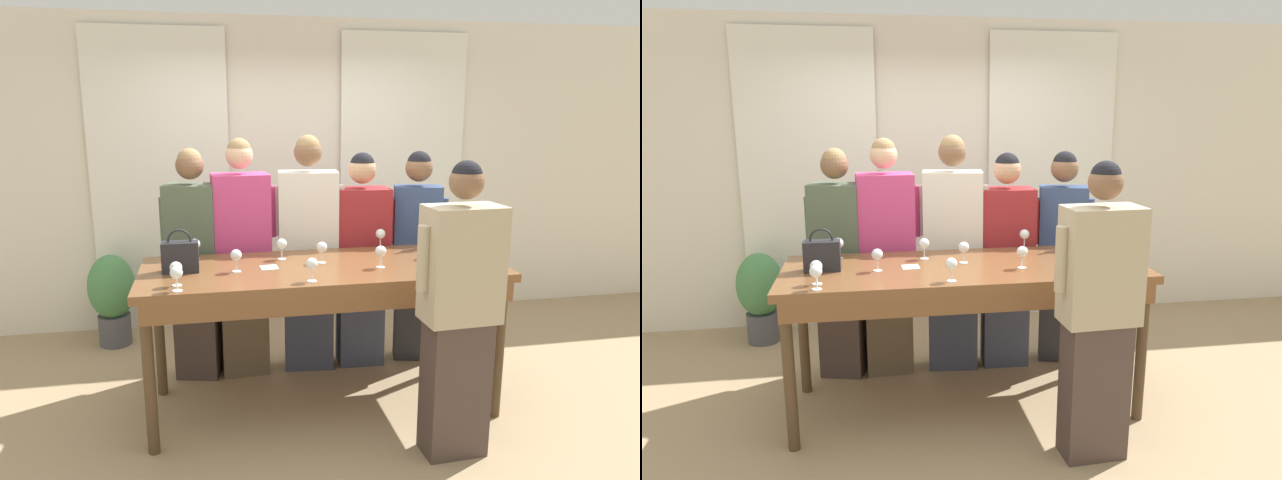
{
  "view_description": "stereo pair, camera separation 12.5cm",
  "coord_description": "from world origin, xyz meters",
  "views": [
    {
      "loc": [
        -0.71,
        -3.53,
        1.99
      ],
      "look_at": [
        0.0,
        0.09,
        1.15
      ],
      "focal_mm": 32.0,
      "sensor_mm": 36.0,
      "label": 1
    },
    {
      "loc": [
        -0.59,
        -3.55,
        1.99
      ],
      "look_at": [
        0.0,
        0.09,
        1.15
      ],
      "focal_mm": 32.0,
      "sensor_mm": 36.0,
      "label": 2
    }
  ],
  "objects": [
    {
      "name": "wine_bottle",
      "position": [
        0.83,
        0.32,
        1.11
      ],
      "size": [
        0.09,
        0.09,
        0.31
      ],
      "color": "black",
      "rests_on": "tasting_bar"
    },
    {
      "name": "guest_cream_sweater",
      "position": [
        0.01,
        0.62,
        0.93
      ],
      "size": [
        0.56,
        0.3,
        1.81
      ],
      "color": "#383D51",
      "rests_on": "ground_plane"
    },
    {
      "name": "tasting_bar",
      "position": [
        0.0,
        -0.03,
        0.9
      ],
      "size": [
        2.34,
        0.88,
        1.0
      ],
      "color": "brown",
      "rests_on": "ground_plane"
    },
    {
      "name": "host_pouring",
      "position": [
        0.65,
        -0.69,
        0.87
      ],
      "size": [
        0.54,
        0.27,
        1.73
      ],
      "color": "#473833",
      "rests_on": "ground_plane"
    },
    {
      "name": "wine_glass_center_right",
      "position": [
        -0.82,
        0.31,
        1.1
      ],
      "size": [
        0.07,
        0.07,
        0.14
      ],
      "color": "white",
      "rests_on": "tasting_bar"
    },
    {
      "name": "handbag",
      "position": [
        -0.9,
        0.02,
        1.1
      ],
      "size": [
        0.23,
        0.11,
        0.27
      ],
      "color": "#232328",
      "rests_on": "tasting_bar"
    },
    {
      "name": "guest_striped_shirt",
      "position": [
        0.43,
        0.62,
        0.86
      ],
      "size": [
        0.53,
        0.29,
        1.68
      ],
      "color": "#383D51",
      "rests_on": "ground_plane"
    },
    {
      "name": "wine_glass_center_left",
      "position": [
        0.51,
        0.39,
        1.1
      ],
      "size": [
        0.07,
        0.07,
        0.14
      ],
      "color": "white",
      "rests_on": "tasting_bar"
    },
    {
      "name": "wine_glass_by_handbag",
      "position": [
        0.76,
        -0.1,
        1.1
      ],
      "size": [
        0.07,
        0.07,
        0.14
      ],
      "color": "white",
      "rests_on": "tasting_bar"
    },
    {
      "name": "wine_glass_near_host",
      "position": [
        -0.56,
        -0.04,
        1.1
      ],
      "size": [
        0.07,
        0.07,
        0.14
      ],
      "color": "white",
      "rests_on": "tasting_bar"
    },
    {
      "name": "wine_glass_center_mid",
      "position": [
        0.93,
        -0.07,
        1.1
      ],
      "size": [
        0.07,
        0.07,
        0.14
      ],
      "color": "white",
      "rests_on": "tasting_bar"
    },
    {
      "name": "wine_glass_front_mid",
      "position": [
        0.01,
        0.06,
        1.1
      ],
      "size": [
        0.07,
        0.07,
        0.14
      ],
      "color": "white",
      "rests_on": "tasting_bar"
    },
    {
      "name": "wine_glass_back_right",
      "position": [
        -0.24,
        0.2,
        1.1
      ],
      "size": [
        0.07,
        0.07,
        0.14
      ],
      "color": "white",
      "rests_on": "tasting_bar"
    },
    {
      "name": "guest_navy_coat",
      "position": [
        0.88,
        0.62,
        0.89
      ],
      "size": [
        0.48,
        0.29,
        1.68
      ],
      "color": "#28282D",
      "rests_on": "ground_plane"
    },
    {
      "name": "guest_olive_jacket",
      "position": [
        -0.84,
        0.62,
        0.89
      ],
      "size": [
        0.48,
        0.33,
        1.73
      ],
      "color": "#473833",
      "rests_on": "ground_plane"
    },
    {
      "name": "ground_plane",
      "position": [
        0.0,
        0.0,
        0.0
      ],
      "size": [
        18.0,
        18.0,
        0.0
      ],
      "primitive_type": "plane",
      "color": "tan"
    },
    {
      "name": "wine_glass_back_left",
      "position": [
        -0.13,
        -0.34,
        1.1
      ],
      "size": [
        0.07,
        0.07,
        0.14
      ],
      "color": "white",
      "rests_on": "tasting_bar"
    },
    {
      "name": "wine_glass_front_right",
      "position": [
        -0.92,
        -0.27,
        1.1
      ],
      "size": [
        0.07,
        0.07,
        0.14
      ],
      "color": "white",
      "rests_on": "tasting_bar"
    },
    {
      "name": "wall_back",
      "position": [
        0.0,
        1.78,
        1.4
      ],
      "size": [
        12.0,
        0.06,
        2.8
      ],
      "color": "silver",
      "rests_on": "ground_plane"
    },
    {
      "name": "wine_glass_front_left",
      "position": [
        -0.91,
        -0.38,
        1.1
      ],
      "size": [
        0.07,
        0.07,
        0.14
      ],
      "color": "white",
      "rests_on": "tasting_bar"
    },
    {
      "name": "potted_plant",
      "position": [
        -1.56,
        1.37,
        0.45
      ],
      "size": [
        0.39,
        0.39,
        0.8
      ],
      "color": "#4C4C51",
      "rests_on": "ground_plane"
    },
    {
      "name": "napkin",
      "position": [
        -0.35,
        0.01,
        1.0
      ],
      "size": [
        0.12,
        0.12,
        0.0
      ],
      "color": "white",
      "rests_on": "tasting_bar"
    },
    {
      "name": "curtain_panel_right",
      "position": [
        1.12,
        1.72,
        1.34
      ],
      "size": [
        1.21,
        0.03,
        2.69
      ],
      "color": "white",
      "rests_on": "ground_plane"
    },
    {
      "name": "curtain_panel_left",
      "position": [
        -1.12,
        1.72,
        1.34
      ],
      "size": [
        1.21,
        0.03,
        2.69
      ],
      "color": "white",
      "rests_on": "ground_plane"
    },
    {
      "name": "guest_pink_top",
      "position": [
        -0.49,
        0.62,
        0.91
      ],
      "size": [
        0.53,
        0.29,
        1.8
      ],
      "color": "brown",
      "rests_on": "ground_plane"
    },
    {
      "name": "wine_glass_back_mid",
      "position": [
        0.76,
        0.05,
        1.1
      ],
      "size": [
        0.07,
        0.07,
        0.14
      ],
      "color": "white",
      "rests_on": "tasting_bar"
    },
    {
      "name": "wine_glass_by_bottle",
      "position": [
        0.36,
        -0.12,
        1.1
      ],
      "size": [
        0.07,
        0.07,
        0.14
      ],
      "color": "white",
      "rests_on": "tasting_bar"
    }
  ]
}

